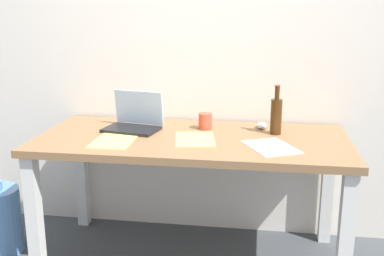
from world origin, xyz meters
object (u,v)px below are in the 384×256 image
object	(u,v)px
computer_mouse	(262,125)
coffee_mug	(205,121)
laptop_left	(134,121)
beer_bottle	(276,115)
desk	(192,153)

from	to	relation	value
computer_mouse	coffee_mug	bearing A→B (deg)	-165.45
laptop_left	beer_bottle	world-z (taller)	beer_bottle
coffee_mug	laptop_left	bearing A→B (deg)	-170.29
laptop_left	beer_bottle	distance (m)	0.82
desk	laptop_left	bearing A→B (deg)	163.21
beer_bottle	computer_mouse	distance (m)	0.17
desk	coffee_mug	bearing A→B (deg)	73.76
laptop_left	coffee_mug	distance (m)	0.42
beer_bottle	coffee_mug	world-z (taller)	beer_bottle
beer_bottle	computer_mouse	bearing A→B (deg)	123.19
beer_bottle	desk	bearing A→B (deg)	-164.21
desk	laptop_left	world-z (taller)	laptop_left
desk	beer_bottle	distance (m)	0.52
desk	beer_bottle	world-z (taller)	beer_bottle
desk	computer_mouse	xyz separation A→B (m)	(0.38, 0.25, 0.11)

